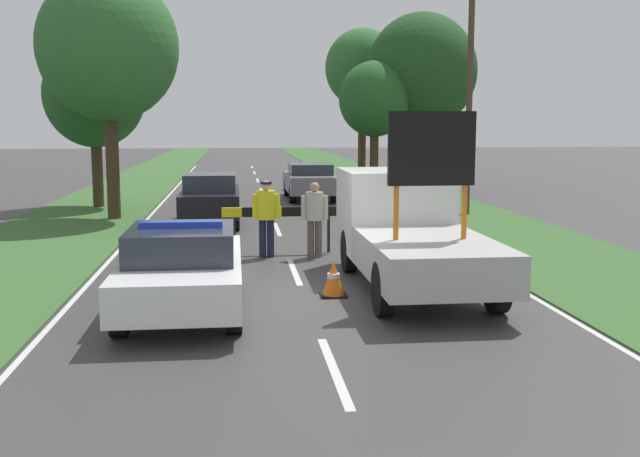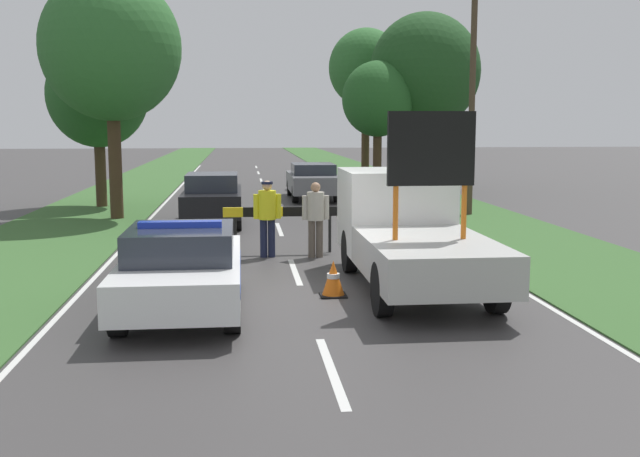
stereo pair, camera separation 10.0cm
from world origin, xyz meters
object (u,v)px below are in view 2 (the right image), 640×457
(queued_car_suv_grey, at_px, (313,180))
(police_officer, at_px, (267,212))
(roadside_tree_near_right, at_px, (425,72))
(roadside_tree_mid_right, at_px, (111,48))
(roadside_tree_near_left, at_px, (366,69))
(road_barrier, at_px, (283,215))
(queued_car_sedan_black, at_px, (213,198))
(police_car, at_px, (182,268))
(roadside_tree_far_left, at_px, (98,95))
(work_truck, at_px, (408,228))
(pedestrian_civilian, at_px, (316,213))
(traffic_cone_centre_front, at_px, (333,278))
(utility_pole, at_px, (472,86))
(roadside_tree_mid_left, at_px, (378,100))
(traffic_cone_near_police, at_px, (383,232))

(queued_car_suv_grey, bearing_deg, police_officer, 80.07)
(roadside_tree_near_right, xyz_separation_m, roadside_tree_mid_right, (-12.04, -8.53, 0.06))
(police_officer, relative_size, roadside_tree_near_left, 0.23)
(road_barrier, bearing_deg, queued_car_sedan_black, 109.60)
(police_car, relative_size, roadside_tree_far_left, 0.77)
(police_officer, bearing_deg, work_truck, 136.60)
(pedestrian_civilian, relative_size, roadside_tree_near_left, 0.23)
(traffic_cone_centre_front, xyz_separation_m, utility_pole, (5.93, 11.19, 3.92))
(roadside_tree_mid_left, xyz_separation_m, roadside_tree_mid_right, (-9.79, -7.60, 1.31))
(police_car, distance_m, utility_pole, 15.11)
(police_officer, xyz_separation_m, roadside_tree_far_left, (-5.64, 10.94, 2.98))
(roadside_tree_near_right, xyz_separation_m, utility_pole, (-0.58, -8.72, -1.03))
(pedestrian_civilian, height_order, roadside_tree_near_left, roadside_tree_near_left)
(queued_car_sedan_black, xyz_separation_m, roadside_tree_mid_left, (6.70, 9.31, 3.21))
(roadside_tree_mid_left, bearing_deg, road_barrier, -108.68)
(roadside_tree_mid_left, distance_m, utility_pole, 7.98)
(police_officer, height_order, roadside_tree_mid_left, roadside_tree_mid_left)
(pedestrian_civilian, bearing_deg, traffic_cone_near_police, 65.01)
(queued_car_suv_grey, height_order, roadside_tree_far_left, roadside_tree_far_left)
(pedestrian_civilian, relative_size, utility_pole, 0.21)
(traffic_cone_near_police, height_order, traffic_cone_centre_front, traffic_cone_near_police)
(roadside_tree_mid_right, bearing_deg, police_car, -76.28)
(queued_car_suv_grey, bearing_deg, roadside_tree_far_left, 15.16)
(police_car, distance_m, roadside_tree_mid_right, 13.37)
(queued_car_sedan_black, bearing_deg, roadside_tree_mid_right, -28.86)
(pedestrian_civilian, height_order, roadside_tree_near_right, roadside_tree_near_right)
(work_truck, bearing_deg, police_car, 23.67)
(roadside_tree_mid_right, relative_size, roadside_tree_far_left, 1.29)
(traffic_cone_near_police, relative_size, roadside_tree_far_left, 0.12)
(traffic_cone_centre_front, bearing_deg, pedestrian_civilian, 88.87)
(pedestrian_civilian, xyz_separation_m, roadside_tree_mid_right, (-5.61, 7.49, 4.33))
(police_officer, height_order, queued_car_sedan_black, police_officer)
(work_truck, bearing_deg, roadside_tree_mid_right, -55.21)
(pedestrian_civilian, distance_m, roadside_tree_near_left, 20.81)
(traffic_cone_centre_front, height_order, utility_pole, utility_pole)
(work_truck, distance_m, roadside_tree_mid_right, 13.32)
(utility_pole, bearing_deg, roadside_tree_near_right, 86.21)
(road_barrier, height_order, police_officer, police_officer)
(police_officer, distance_m, queued_car_suv_grey, 13.29)
(traffic_cone_centre_front, relative_size, roadside_tree_mid_right, 0.08)
(queued_car_sedan_black, xyz_separation_m, roadside_tree_near_left, (6.96, 14.00, 4.83))
(queued_car_sedan_black, bearing_deg, traffic_cone_near_police, 133.99)
(queued_car_sedan_black, bearing_deg, roadside_tree_mid_left, -125.74)
(police_car, distance_m, queued_car_suv_grey, 18.32)
(work_truck, bearing_deg, utility_pole, -112.44)
(traffic_cone_centre_front, bearing_deg, police_car, -162.48)
(traffic_cone_near_police, bearing_deg, queued_car_suv_grey, 92.90)
(roadside_tree_near_right, bearing_deg, traffic_cone_near_police, -107.43)
(work_truck, xyz_separation_m, queued_car_sedan_black, (-3.97, 8.76, -0.25))
(police_car, xyz_separation_m, pedestrian_civilian, (2.64, 4.69, 0.29))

